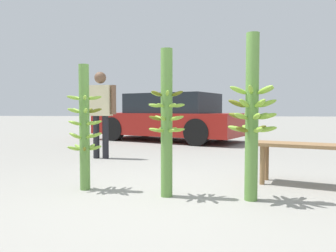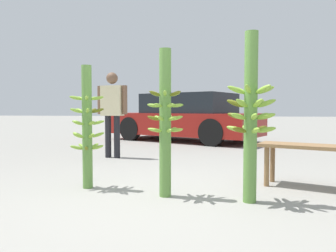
% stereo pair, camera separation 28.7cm
% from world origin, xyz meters
% --- Properties ---
extents(ground_plane, '(80.00, 80.00, 0.00)m').
position_xyz_m(ground_plane, '(0.00, 0.00, 0.00)').
color(ground_plane, gray).
extents(banana_stalk_left, '(0.41, 0.40, 1.43)m').
position_xyz_m(banana_stalk_left, '(-0.93, 0.43, 0.72)').
color(banana_stalk_left, '#5B8C3D').
rests_on(banana_stalk_left, ground_plane).
extents(banana_stalk_center, '(0.39, 0.38, 1.55)m').
position_xyz_m(banana_stalk_center, '(0.03, 0.22, 0.79)').
color(banana_stalk_center, '#5B8C3D').
rests_on(banana_stalk_center, ground_plane).
extents(banana_stalk_right, '(0.48, 0.49, 1.68)m').
position_xyz_m(banana_stalk_right, '(0.89, 0.15, 0.86)').
color(banana_stalk_right, '#5B8C3D').
rests_on(banana_stalk_right, ground_plane).
extents(vendor_person, '(0.62, 0.24, 1.61)m').
position_xyz_m(vendor_person, '(-1.44, 2.78, 0.96)').
color(vendor_person, black).
rests_on(vendor_person, ground_plane).
extents(market_bench, '(1.27, 0.81, 0.51)m').
position_xyz_m(market_bench, '(1.66, 0.82, 0.42)').
color(market_bench, olive).
rests_on(market_bench, ground_plane).
extents(parked_car, '(4.69, 3.49, 1.37)m').
position_xyz_m(parked_car, '(-0.46, 6.33, 0.67)').
color(parked_car, maroon).
rests_on(parked_car, ground_plane).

